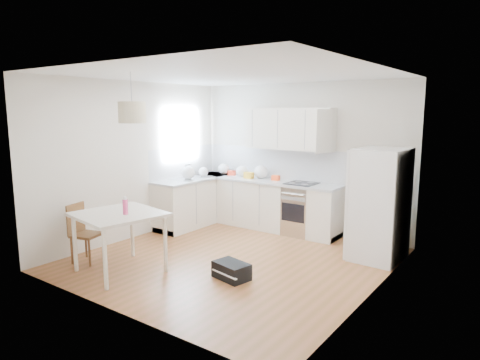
{
  "coord_description": "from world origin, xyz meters",
  "views": [
    {
      "loc": [
        3.67,
        -4.91,
        2.21
      ],
      "look_at": [
        -0.14,
        0.4,
        1.14
      ],
      "focal_mm": 32.0,
      "sensor_mm": 36.0,
      "label": 1
    }
  ],
  "objects_px": {
    "dining_chair": "(87,233)",
    "gym_bag": "(231,271)",
    "dining_table": "(119,220)",
    "refrigerator": "(380,205)"
  },
  "relations": [
    {
      "from": "dining_table",
      "to": "gym_bag",
      "type": "distance_m",
      "value": 1.68
    },
    {
      "from": "dining_table",
      "to": "gym_bag",
      "type": "relative_size",
      "value": 2.58
    },
    {
      "from": "refrigerator",
      "to": "dining_chair",
      "type": "height_order",
      "value": "refrigerator"
    },
    {
      "from": "dining_table",
      "to": "dining_chair",
      "type": "distance_m",
      "value": 0.76
    },
    {
      "from": "dining_chair",
      "to": "gym_bag",
      "type": "relative_size",
      "value": 1.83
    },
    {
      "from": "dining_chair",
      "to": "gym_bag",
      "type": "bearing_deg",
      "value": 2.69
    },
    {
      "from": "gym_bag",
      "to": "dining_table",
      "type": "bearing_deg",
      "value": -142.13
    },
    {
      "from": "dining_table",
      "to": "gym_bag",
      "type": "height_order",
      "value": "dining_table"
    },
    {
      "from": "refrigerator",
      "to": "dining_table",
      "type": "xyz_separation_m",
      "value": [
        -2.73,
        -2.6,
        -0.1
      ]
    },
    {
      "from": "refrigerator",
      "to": "dining_table",
      "type": "distance_m",
      "value": 3.77
    }
  ]
}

